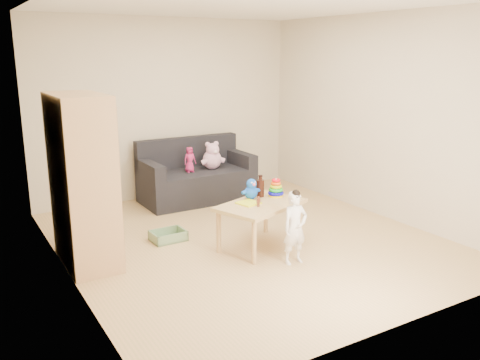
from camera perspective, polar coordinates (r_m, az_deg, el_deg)
room at (r=5.60m, az=0.87°, el=5.86°), size 4.50×4.50×4.50m
wardrobe at (r=5.30m, az=-17.27°, el=-0.10°), size 0.48×0.96×1.72m
sofa at (r=7.42m, az=-4.82°, el=-0.59°), size 1.60×0.81×0.45m
play_table at (r=5.63m, az=2.31°, el=-5.08°), size 1.11×0.89×0.51m
storage_bin at (r=5.94m, az=-8.07°, el=-6.20°), size 0.39×0.29×0.11m
toddler at (r=5.20m, az=6.19°, el=-5.47°), size 0.28×0.19×0.74m
pink_bear at (r=7.42m, az=-3.16°, el=2.56°), size 0.37×0.34×0.34m
doll at (r=7.23m, az=-5.66°, el=2.27°), size 0.18×0.13×0.36m
ring_stacker at (r=5.81m, az=4.05°, el=-1.05°), size 0.18×0.18×0.21m
brown_bottle at (r=5.78m, az=2.30°, el=-0.85°), size 0.09×0.09×0.25m
blue_plush at (r=5.69m, az=1.24°, el=-0.96°), size 0.21×0.17×0.24m
wooden_figure at (r=5.42m, az=2.08°, el=-2.41°), size 0.06×0.06×0.12m
yellow_book at (r=5.53m, az=0.95°, el=-2.60°), size 0.26×0.26×0.02m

